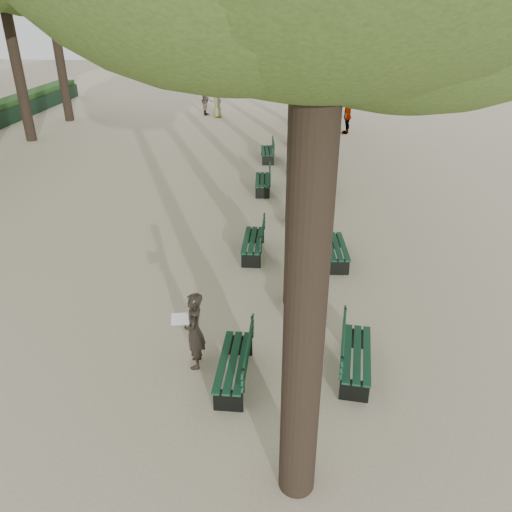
{
  "coord_description": "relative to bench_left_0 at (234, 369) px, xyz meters",
  "views": [
    {
      "loc": [
        1.22,
        -7.06,
        6.27
      ],
      "look_at": [
        0.6,
        3.0,
        1.2
      ],
      "focal_mm": 35.0,
      "sensor_mm": 36.0,
      "label": 1
    }
  ],
  "objects": [
    {
      "name": "bench_left_3",
      "position": [
        -0.0,
        14.84,
        0.0
      ],
      "size": [
        0.7,
        1.84,
        0.92
      ],
      "color": "black",
      "rests_on": "ground"
    },
    {
      "name": "bench_left_1",
      "position": [
        0.0,
        5.28,
        0.0
      ],
      "size": [
        0.59,
        1.81,
        0.92
      ],
      "color": "black",
      "rests_on": "ground"
    },
    {
      "name": "bench_right_3",
      "position": [
        2.27,
        15.27,
        0.0
      ],
      "size": [
        0.63,
        1.82,
        0.92
      ],
      "color": "black",
      "rests_on": "ground"
    },
    {
      "name": "ground",
      "position": [
        -0.37,
        -0.19,
        -0.27
      ],
      "size": [
        120.0,
        120.0,
        0.0
      ],
      "primitive_type": "plane",
      "color": "beige",
      "rests_on": "ground"
    },
    {
      "name": "pedestrian_b",
      "position": [
        3.57,
        25.62,
        0.5
      ],
      "size": [
        1.03,
        0.71,
        1.54
      ],
      "primitive_type": "imported",
      "rotation": [
        0.0,
        0.0,
        0.45
      ],
      "color": "#262628",
      "rests_on": "ground"
    },
    {
      "name": "man_with_map",
      "position": [
        -0.78,
        0.42,
        0.52
      ],
      "size": [
        0.63,
        0.67,
        1.59
      ],
      "color": "black",
      "rests_on": "ground"
    },
    {
      "name": "bench_right_2",
      "position": [
        2.27,
        10.73,
        0.0
      ],
      "size": [
        0.63,
        1.82,
        0.92
      ],
      "color": "black",
      "rests_on": "ground"
    },
    {
      "name": "pedestrian_c",
      "position": [
        4.08,
        20.4,
        0.67
      ],
      "size": [
        0.71,
        1.16,
        1.88
      ],
      "primitive_type": "imported",
      "rotation": [
        0.0,
        0.0,
        4.39
      ],
      "color": "#262628",
      "rests_on": "ground"
    },
    {
      "name": "pedestrian_d",
      "position": [
        -3.51,
        24.36,
        0.56
      ],
      "size": [
        0.62,
        0.87,
        1.65
      ],
      "primitive_type": "imported",
      "rotation": [
        0.0,
        0.0,
        1.97
      ],
      "color": "#262628",
      "rests_on": "ground"
    },
    {
      "name": "bench_right_1",
      "position": [
        2.27,
        5.02,
        0.0
      ],
      "size": [
        0.66,
        1.83,
        0.92
      ],
      "color": "black",
      "rests_on": "ground"
    },
    {
      "name": "bench_left_0",
      "position": [
        0.0,
        0.0,
        0.0
      ],
      "size": [
        0.63,
        1.82,
        0.92
      ],
      "color": "black",
      "rests_on": "ground"
    },
    {
      "name": "bench_right_0",
      "position": [
        2.27,
        0.37,
        0.0
      ],
      "size": [
        0.8,
        1.86,
        0.92
      ],
      "color": "black",
      "rests_on": "ground"
    },
    {
      "name": "pedestrian_a",
      "position": [
        -4.27,
        25.16,
        0.64
      ],
      "size": [
        0.55,
        0.95,
        1.83
      ],
      "primitive_type": "imported",
      "rotation": [
        0.0,
        0.0,
        1.79
      ],
      "color": "#262628",
      "rests_on": "ground"
    },
    {
      "name": "bench_left_2",
      "position": [
        -0.0,
        10.63,
        0.0
      ],
      "size": [
        0.64,
        1.82,
        0.92
      ],
      "color": "black",
      "rests_on": "ground"
    }
  ]
}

